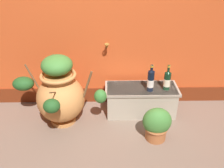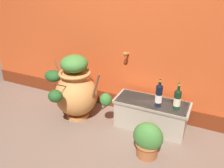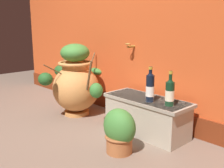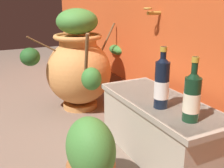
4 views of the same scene
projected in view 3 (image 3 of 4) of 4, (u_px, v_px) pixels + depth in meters
The scene contains 6 objects.
ground_plane at pixel (41, 143), 2.38m from camera, with size 7.00×7.00×0.00m, color #7A6656.
terracotta_urn at pixel (76, 82), 3.07m from camera, with size 1.04×0.94×0.81m.
stone_ledge at pixel (146, 114), 2.56m from camera, with size 0.84×0.35×0.34m.
wine_bottle_left at pixel (150, 87), 2.40m from camera, with size 0.07×0.07×0.31m.
wine_bottle_middle at pixel (170, 92), 2.28m from camera, with size 0.08×0.08×0.30m.
potted_shrub at pixel (119, 131), 2.18m from camera, with size 0.29×0.24×0.37m.
Camera 3 is at (2.03, -1.06, 1.03)m, focal length 43.62 mm.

